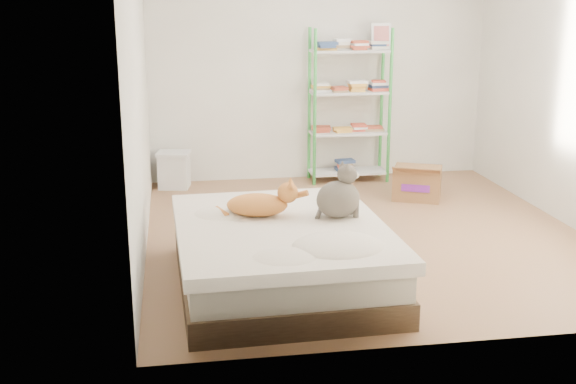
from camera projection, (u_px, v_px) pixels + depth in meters
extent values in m
cube|color=#956E45|center=(365.00, 233.00, 6.39)|extent=(3.80, 4.20, 0.01)
cube|color=white|center=(319.00, 63.00, 8.04)|extent=(3.80, 0.01, 2.60)
cube|color=white|center=(468.00, 132.00, 4.05)|extent=(3.80, 0.01, 2.60)
cube|color=white|center=(138.00, 91.00, 5.75)|extent=(0.01, 4.20, 2.60)
cube|color=brown|center=(281.00, 274.00, 5.23)|extent=(1.49, 1.84, 0.18)
cube|color=beige|center=(281.00, 249.00, 5.18)|extent=(1.45, 1.79, 0.20)
cube|color=beige|center=(281.00, 230.00, 5.14)|extent=(1.52, 1.88, 0.09)
cylinder|color=green|center=(315.00, 109.00, 7.78)|extent=(0.04, 0.04, 1.70)
cylinder|color=green|center=(309.00, 105.00, 8.09)|extent=(0.04, 0.04, 1.70)
cylinder|color=green|center=(390.00, 107.00, 7.91)|extent=(0.04, 0.04, 1.70)
cylinder|color=green|center=(382.00, 103.00, 8.22)|extent=(0.04, 0.04, 1.70)
cube|color=silver|center=(348.00, 171.00, 8.20)|extent=(0.86, 0.34, 0.02)
cube|color=silver|center=(349.00, 132.00, 8.08)|extent=(0.86, 0.34, 0.02)
cube|color=silver|center=(349.00, 92.00, 7.96)|extent=(0.86, 0.34, 0.02)
cube|color=silver|center=(350.00, 51.00, 7.84)|extent=(0.86, 0.34, 0.02)
cube|color=#AF452D|center=(348.00, 166.00, 8.18)|extent=(0.20, 0.16, 0.09)
cube|color=#AF452D|center=(322.00, 128.00, 8.02)|extent=(0.20, 0.16, 0.09)
cube|color=#AF452D|center=(340.00, 128.00, 8.05)|extent=(0.20, 0.16, 0.09)
cube|color=#AF452D|center=(357.00, 127.00, 8.08)|extent=(0.20, 0.16, 0.09)
cube|color=#AF452D|center=(375.00, 127.00, 8.11)|extent=(0.20, 0.16, 0.09)
cube|color=#AF452D|center=(323.00, 88.00, 7.90)|extent=(0.20, 0.16, 0.09)
cube|color=#AF452D|center=(341.00, 87.00, 7.93)|extent=(0.20, 0.16, 0.09)
cube|color=#AF452D|center=(358.00, 87.00, 7.96)|extent=(0.20, 0.16, 0.09)
cube|color=#AF452D|center=(376.00, 86.00, 7.99)|extent=(0.20, 0.16, 0.09)
cube|color=#AF452D|center=(323.00, 46.00, 7.78)|extent=(0.20, 0.16, 0.09)
cube|color=#AF452D|center=(342.00, 46.00, 7.81)|extent=(0.20, 0.16, 0.09)
cube|color=#AF452D|center=(359.00, 45.00, 7.84)|extent=(0.20, 0.16, 0.09)
cube|color=#AF452D|center=(377.00, 45.00, 7.87)|extent=(0.20, 0.16, 0.09)
cube|color=white|center=(381.00, 36.00, 7.90)|extent=(0.22, 0.06, 0.28)
cube|color=red|center=(381.00, 36.00, 7.89)|extent=(0.17, 0.04, 0.22)
cube|color=#A06A48|center=(417.00, 183.00, 7.44)|extent=(0.59, 0.54, 0.33)
cube|color=purple|center=(430.00, 188.00, 7.28)|extent=(0.26, 0.12, 0.07)
cube|color=#A06A48|center=(424.00, 171.00, 7.23)|extent=(0.49, 0.32, 0.11)
cube|color=silver|center=(174.00, 171.00, 7.85)|extent=(0.36, 0.33, 0.37)
cube|color=silver|center=(173.00, 153.00, 7.80)|extent=(0.39, 0.36, 0.03)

